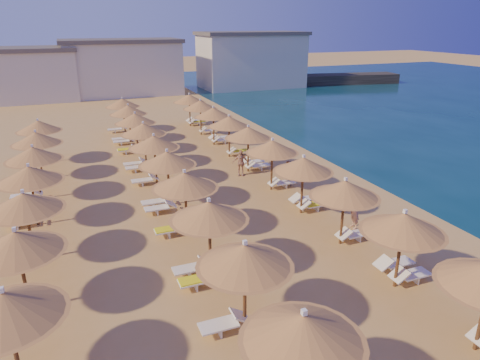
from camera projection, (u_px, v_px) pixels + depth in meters
name	position (u px, v px, depth m)	size (l,w,h in m)	color
ground	(245.00, 238.00, 19.80)	(220.00, 220.00, 0.00)	tan
jetty	(308.00, 80.00, 68.03)	(30.00, 4.00, 1.50)	black
hotel_blocks	(145.00, 66.00, 58.97)	(48.09, 8.88, 8.10)	beige
parasol_row_east	(272.00, 147.00, 24.62)	(3.10, 38.88, 3.17)	brown
parasol_row_west	(167.00, 159.00, 22.49)	(3.10, 38.88, 3.17)	brown
parasol_row_inland	(30.00, 175.00, 20.19)	(3.10, 24.57, 3.17)	brown
loungers	(193.00, 196.00, 23.68)	(15.78, 37.31, 0.66)	white
beachgoer_a	(355.00, 212.00, 20.47)	(0.61, 0.40, 1.67)	tan
beachgoer_c	(240.00, 163.00, 27.59)	(1.00, 0.42, 1.71)	tan
beachgoer_b	(289.00, 173.00, 25.88)	(0.76, 0.59, 1.56)	tan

